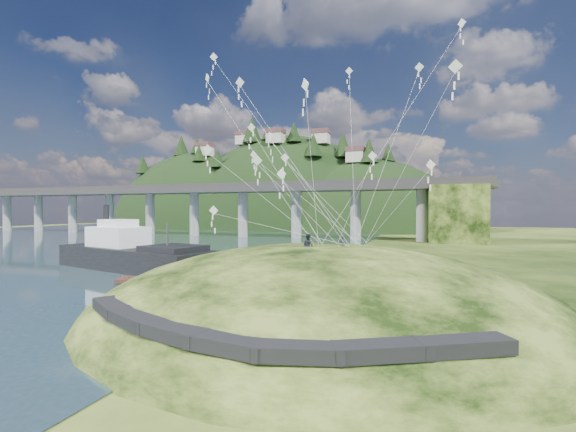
% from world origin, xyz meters
% --- Properties ---
extents(ground, '(320.00, 320.00, 0.00)m').
position_xyz_m(ground, '(0.00, 0.00, 0.00)').
color(ground, black).
rests_on(ground, ground).
extents(grass_hill, '(36.00, 32.00, 13.00)m').
position_xyz_m(grass_hill, '(8.00, 2.00, -1.50)').
color(grass_hill, black).
rests_on(grass_hill, ground).
extents(footpath, '(22.29, 5.84, 0.83)m').
position_xyz_m(footpath, '(7.46, -9.74, 2.08)').
color(footpath, black).
rests_on(footpath, ground).
extents(bridge, '(160.00, 11.00, 15.00)m').
position_xyz_m(bridge, '(-26.46, 70.07, 9.70)').
color(bridge, '#2D2B2B').
rests_on(bridge, ground).
extents(far_ridge, '(153.00, 70.00, 94.50)m').
position_xyz_m(far_ridge, '(-43.58, 122.17, -7.44)').
color(far_ridge, black).
rests_on(far_ridge, ground).
extents(work_barge, '(24.24, 11.59, 8.19)m').
position_xyz_m(work_barge, '(-19.78, 13.79, 2.05)').
color(work_barge, black).
rests_on(work_barge, ground).
extents(wooden_dock, '(13.87, 7.58, 1.01)m').
position_xyz_m(wooden_dock, '(-7.57, 8.35, 0.44)').
color(wooden_dock, '#3B1F18').
rests_on(wooden_dock, ground).
extents(kite_flyers, '(3.01, 2.26, 1.74)m').
position_xyz_m(kite_flyers, '(7.84, 1.16, 5.82)').
color(kite_flyers, '#23272F').
rests_on(kite_flyers, ground).
extents(kite_swarm, '(20.91, 15.85, 16.85)m').
position_xyz_m(kite_swarm, '(4.94, 3.41, 14.46)').
color(kite_swarm, silver).
rests_on(kite_swarm, ground).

